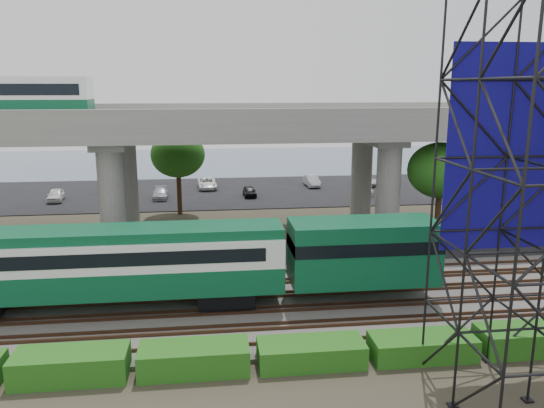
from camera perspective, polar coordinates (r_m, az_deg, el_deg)
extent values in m
plane|color=#474233|center=(27.68, 0.40, -12.57)|extent=(140.00, 140.00, 0.00)
cube|color=slate|center=(29.45, -0.10, -10.75)|extent=(90.00, 12.00, 0.20)
cube|color=black|center=(37.38, -1.63, -5.68)|extent=(90.00, 5.00, 0.08)
cube|color=black|center=(60.09, -3.66, 1.35)|extent=(90.00, 18.00, 0.08)
cube|color=#495F79|center=(81.75, -4.53, 4.34)|extent=(140.00, 40.00, 0.03)
cube|color=#472D1E|center=(25.14, 1.20, -14.62)|extent=(90.00, 0.08, 0.16)
cube|color=#472D1E|center=(26.41, 0.75, -13.20)|extent=(90.00, 0.08, 0.16)
cube|color=#472D1E|center=(26.92, 0.59, -12.68)|extent=(90.00, 0.08, 0.16)
cube|color=#472D1E|center=(28.21, 0.21, -11.44)|extent=(90.00, 0.08, 0.16)
cube|color=#472D1E|center=(28.72, 0.07, -10.99)|extent=(90.00, 0.08, 0.16)
cube|color=#472D1E|center=(30.04, -0.26, -9.89)|extent=(90.00, 0.08, 0.16)
cube|color=#472D1E|center=(30.55, -0.38, -9.49)|extent=(90.00, 0.08, 0.16)
cube|color=#472D1E|center=(31.88, -0.68, -8.52)|extent=(90.00, 0.08, 0.16)
cube|color=#472D1E|center=(32.40, -0.78, -8.17)|extent=(90.00, 0.08, 0.16)
cube|color=#472D1E|center=(33.74, -1.04, -7.30)|extent=(90.00, 0.08, 0.16)
cube|color=black|center=(29.01, -4.96, -9.65)|extent=(3.00, 2.20, 0.90)
cube|color=#0B5130|center=(29.17, -17.99, -7.70)|extent=(19.00, 3.00, 1.40)
cube|color=white|center=(28.71, -18.18, -4.99)|extent=(19.00, 3.00, 1.50)
cube|color=#0B5130|center=(28.43, -18.32, -3.06)|extent=(19.00, 2.60, 0.50)
cube|color=black|center=(28.51, -16.21, -4.87)|extent=(15.00, 3.06, 0.70)
cube|color=#0B5130|center=(29.43, 9.77, -5.01)|extent=(8.00, 3.00, 3.40)
cube|color=#9E9B93|center=(41.08, -2.41, 8.19)|extent=(80.00, 12.00, 1.20)
cube|color=#9E9B93|center=(35.29, -1.69, 9.33)|extent=(80.00, 0.50, 1.10)
cube|color=#9E9B93|center=(46.74, -2.97, 10.14)|extent=(80.00, 0.50, 1.10)
cylinder|color=#9E9B93|center=(38.76, -16.83, 0.50)|extent=(1.80, 1.80, 8.00)
cylinder|color=#9E9B93|center=(45.54, -15.36, 2.35)|extent=(1.80, 1.80, 8.00)
cube|color=#9E9B93|center=(41.61, -16.35, 6.50)|extent=(2.40, 9.00, 0.60)
cylinder|color=#9E9B93|center=(40.35, 12.36, 1.22)|extent=(1.80, 1.80, 8.00)
cylinder|color=#9E9B93|center=(46.90, 9.60, 2.91)|extent=(1.80, 1.80, 8.00)
cube|color=#9E9B93|center=(43.10, 11.08, 6.97)|extent=(2.40, 9.00, 0.60)
cube|color=black|center=(43.40, -26.63, 8.37)|extent=(12.00, 2.50, 0.70)
cube|color=#0B5130|center=(43.36, -26.73, 9.42)|extent=(12.00, 2.50, 0.90)
cube|color=white|center=(43.34, -26.88, 10.87)|extent=(12.00, 2.50, 1.30)
cube|color=black|center=(43.34, -26.88, 10.93)|extent=(11.00, 2.56, 0.80)
cube|color=white|center=(43.34, -26.98, 11.92)|extent=(12.00, 2.40, 0.30)
cube|color=#100B79|center=(24.09, 27.05, 5.32)|extent=(8.10, 0.08, 8.25)
cube|color=#195914|center=(24.12, -20.81, -15.91)|extent=(4.60, 1.80, 1.20)
cube|color=#195914|center=(23.42, -8.37, -16.12)|extent=(4.60, 1.80, 1.15)
cube|color=#195914|center=(23.80, 4.22, -15.68)|extent=(4.60, 1.80, 1.03)
cube|color=#195914|center=(25.16, 15.85, -14.53)|extent=(4.60, 1.80, 1.01)
cube|color=#195914|center=(27.36, 25.83, -12.95)|extent=(4.60, 1.80, 1.12)
cylinder|color=#382314|center=(42.15, 17.41, -0.81)|extent=(0.44, 0.44, 4.80)
ellipsoid|color=#195914|center=(41.55, 17.70, 3.48)|extent=(4.94, 4.94, 4.18)
cylinder|color=#382314|center=(49.82, -9.96, 1.60)|extent=(0.44, 0.44, 4.80)
ellipsoid|color=#195914|center=(49.31, -10.10, 5.25)|extent=(4.94, 4.94, 4.18)
imported|color=black|center=(37.09, -8.66, -4.71)|extent=(5.57, 3.18, 1.47)
imported|color=silver|center=(59.10, -22.25, 0.89)|extent=(1.93, 3.82, 1.25)
imported|color=silver|center=(62.88, -17.05, 1.89)|extent=(1.22, 3.44, 1.13)
imported|color=#9C9EA3|center=(57.19, -11.92, 1.13)|extent=(1.73, 3.90, 1.11)
imported|color=white|center=(61.84, -6.99, 2.24)|extent=(2.36, 4.60, 1.24)
imported|color=black|center=(57.10, -2.43, 1.38)|extent=(1.43, 3.28, 1.10)
imported|color=#A9AAB1|center=(63.00, 4.31, 2.51)|extent=(1.55, 3.98, 1.29)
imported|color=silver|center=(59.38, 9.85, 1.72)|extent=(2.65, 4.64, 1.27)
imported|color=#B7BBC0|center=(64.58, 10.06, 2.55)|extent=(2.73, 4.53, 1.18)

